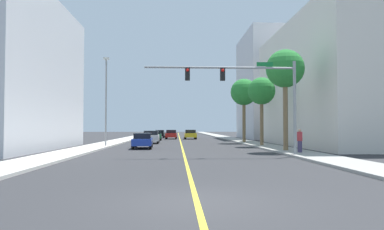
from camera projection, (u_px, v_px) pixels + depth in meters
name	position (u px, v px, depth m)	size (l,w,h in m)	color
ground	(180.00, 141.00, 51.10)	(192.00, 192.00, 0.00)	#2D2D30
sidewalk_left	(123.00, 140.00, 50.74)	(2.81, 168.00, 0.15)	beige
sidewalk_right	(237.00, 140.00, 51.48)	(2.81, 168.00, 0.15)	#9E9B93
lane_marking_center	(180.00, 140.00, 51.10)	(0.16, 144.00, 0.01)	yellow
building_right_near	(345.00, 85.00, 37.32)	(12.77, 23.67, 13.00)	silver
building_right_far	(293.00, 87.00, 60.70)	(17.21, 15.10, 17.91)	silver
traffic_signal_mast	(248.00, 86.00, 23.27)	(10.13, 0.36, 6.24)	gray
street_lamp	(106.00, 97.00, 34.33)	(0.56, 0.28, 8.69)	gray
palm_near	(285.00, 70.00, 27.69)	(3.02, 3.02, 7.96)	brown
palm_mid	(262.00, 92.00, 35.20)	(2.75, 2.75, 6.83)	brown
palm_far	(244.00, 93.00, 42.73)	(3.24, 3.24, 7.73)	brown
car_blue	(143.00, 140.00, 32.10)	(1.90, 4.55, 1.41)	#1E389E
car_red	(171.00, 134.00, 57.87)	(1.90, 4.29, 1.51)	red
car_green	(155.00, 135.00, 51.94)	(1.94, 3.90, 1.45)	#196638
car_yellow	(190.00, 134.00, 57.61)	(1.97, 4.48, 1.52)	gold
car_black	(160.00, 134.00, 63.72)	(1.86, 4.51, 1.44)	black
car_silver	(151.00, 137.00, 42.12)	(1.97, 4.39, 1.53)	#BCBCC1
pedestrian	(300.00, 141.00, 25.07)	(0.38, 0.38, 1.69)	#3F3859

